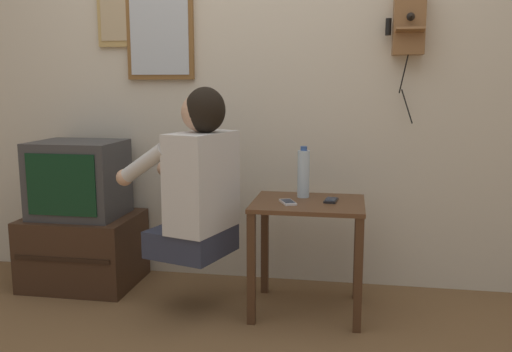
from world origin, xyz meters
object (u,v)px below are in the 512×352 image
at_px(framed_picture, 122,4).
at_px(wall_mirror, 160,31).
at_px(person, 198,180).
at_px(water_bottle, 303,173).
at_px(cell_phone_held, 288,202).
at_px(wall_phone_antique, 409,23).
at_px(television, 79,179).
at_px(cell_phone_spare, 331,200).

distance_m(framed_picture, wall_mirror, 0.28).
relative_size(person, water_bottle, 3.17).
height_order(wall_mirror, cell_phone_held, wall_mirror).
distance_m(person, wall_phone_antique, 1.43).
bearing_deg(wall_mirror, water_bottle, -19.97).
bearing_deg(cell_phone_held, framed_picture, 131.80).
bearing_deg(television, wall_mirror, 31.97).
xyz_separation_m(television, framed_picture, (0.20, 0.27, 1.02)).
xyz_separation_m(cell_phone_spare, water_bottle, (-0.15, 0.08, 0.12)).
bearing_deg(water_bottle, television, 177.51).
bearing_deg(television, wall_phone_antique, 6.95).
bearing_deg(cell_phone_spare, person, -162.42).
bearing_deg(person, water_bottle, -50.16).
bearing_deg(television, water_bottle, -2.49).
bearing_deg(cell_phone_held, television, 146.70).
distance_m(wall_mirror, cell_phone_spare, 1.44).
height_order(person, television, person).
height_order(framed_picture, cell_phone_spare, framed_picture).
distance_m(wall_phone_antique, wall_mirror, 1.43).
relative_size(framed_picture, wall_mirror, 0.88).
bearing_deg(framed_picture, television, -126.22).
xyz_separation_m(cell_phone_held, cell_phone_spare, (0.21, 0.08, 0.00)).
relative_size(wall_phone_antique, water_bottle, 2.74).
bearing_deg(television, cell_phone_spare, -5.45).
height_order(television, cell_phone_spare, television).
distance_m(television, framed_picture, 1.08).
bearing_deg(wall_phone_antique, television, -173.05).
relative_size(person, framed_picture, 1.74).
bearing_deg(wall_mirror, wall_phone_antique, -1.64).
bearing_deg(cell_phone_spare, water_bottle, 157.64).
xyz_separation_m(person, cell_phone_spare, (0.67, 0.13, -0.11)).
distance_m(wall_mirror, cell_phone_held, 1.32).
height_order(wall_phone_antique, framed_picture, framed_picture).
xyz_separation_m(framed_picture, cell_phone_spare, (1.28, -0.41, -1.07)).
relative_size(cell_phone_held, water_bottle, 0.50).
relative_size(cell_phone_spare, water_bottle, 0.47).
relative_size(wall_phone_antique, wall_mirror, 1.33).
distance_m(wall_phone_antique, water_bottle, 1.00).
relative_size(television, wall_phone_antique, 0.67).
height_order(television, water_bottle, water_bottle).
bearing_deg(water_bottle, framed_picture, 163.74).
xyz_separation_m(television, water_bottle, (1.33, -0.06, 0.08)).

